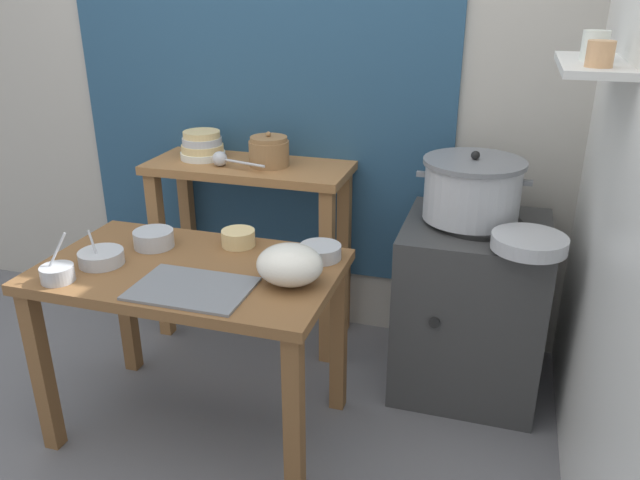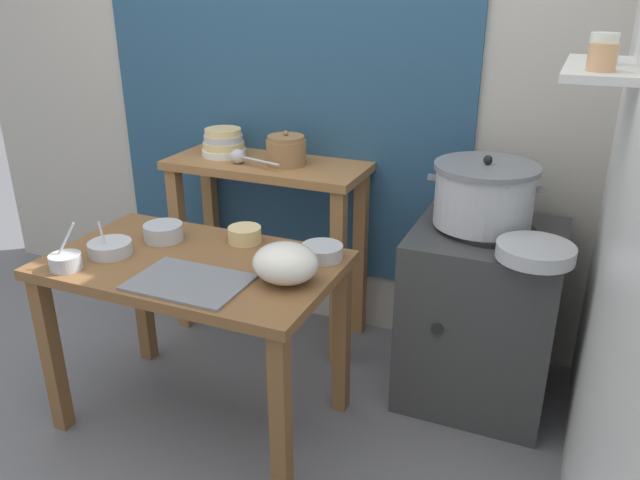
# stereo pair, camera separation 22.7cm
# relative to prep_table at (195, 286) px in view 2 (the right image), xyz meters

# --- Properties ---
(ground_plane) EXTENTS (9.00, 9.00, 0.00)m
(ground_plane) POSITION_rel_prep_table_xyz_m (0.05, -0.07, -0.61)
(ground_plane) COLOR slate
(wall_back) EXTENTS (4.40, 0.12, 2.60)m
(wall_back) POSITION_rel_prep_table_xyz_m (0.13, 1.02, 0.69)
(wall_back) COLOR #B2ADA3
(wall_back) RESTS_ON ground
(prep_table) EXTENTS (1.10, 0.66, 0.72)m
(prep_table) POSITION_rel_prep_table_xyz_m (0.00, 0.00, 0.00)
(prep_table) COLOR brown
(prep_table) RESTS_ON ground
(back_shelf_table) EXTENTS (0.96, 0.40, 0.90)m
(back_shelf_table) POSITION_rel_prep_table_xyz_m (-0.08, 0.76, 0.07)
(back_shelf_table) COLOR #9E6B3D
(back_shelf_table) RESTS_ON ground
(stove_block) EXTENTS (0.60, 0.61, 0.78)m
(stove_block) POSITION_rel_prep_table_xyz_m (1.00, 0.63, -0.23)
(stove_block) COLOR #383838
(stove_block) RESTS_ON ground
(steamer_pot) EXTENTS (0.46, 0.41, 0.29)m
(steamer_pot) POSITION_rel_prep_table_xyz_m (0.96, 0.65, 0.30)
(steamer_pot) COLOR #B7BABF
(steamer_pot) RESTS_ON stove_block
(clay_pot) EXTENTS (0.19, 0.19, 0.16)m
(clay_pot) POSITION_rel_prep_table_xyz_m (0.03, 0.76, 0.36)
(clay_pot) COLOR olive
(clay_pot) RESTS_ON back_shelf_table
(bowl_stack_enamel) EXTENTS (0.21, 0.21, 0.13)m
(bowl_stack_enamel) POSITION_rel_prep_table_xyz_m (-0.32, 0.79, 0.35)
(bowl_stack_enamel) COLOR silver
(bowl_stack_enamel) RESTS_ON back_shelf_table
(ladle) EXTENTS (0.28, 0.10, 0.07)m
(ladle) POSITION_rel_prep_table_xyz_m (-0.17, 0.68, 0.33)
(ladle) COLOR #B7BABF
(ladle) RESTS_ON back_shelf_table
(serving_tray) EXTENTS (0.40, 0.28, 0.01)m
(serving_tray) POSITION_rel_prep_table_xyz_m (0.10, -0.17, 0.12)
(serving_tray) COLOR slate
(serving_tray) RESTS_ON prep_table
(plastic_bag) EXTENTS (0.23, 0.21, 0.14)m
(plastic_bag) POSITION_rel_prep_table_xyz_m (0.40, -0.02, 0.18)
(plastic_bag) COLOR silver
(plastic_bag) RESTS_ON prep_table
(wide_pan) EXTENTS (0.28, 0.28, 0.05)m
(wide_pan) POSITION_rel_prep_table_xyz_m (1.19, 0.38, 0.20)
(wide_pan) COLOR #B7BABF
(wide_pan) RESTS_ON stove_block
(prep_bowl_0) EXTENTS (0.16, 0.16, 0.07)m
(prep_bowl_0) POSITION_rel_prep_table_xyz_m (-0.22, 0.13, 0.15)
(prep_bowl_0) COLOR #B7BABF
(prep_bowl_0) RESTS_ON prep_table
(prep_bowl_1) EXTENTS (0.16, 0.16, 0.05)m
(prep_bowl_1) POSITION_rel_prep_table_xyz_m (0.44, 0.21, 0.14)
(prep_bowl_1) COLOR #B7BABF
(prep_bowl_1) RESTS_ON prep_table
(prep_bowl_2) EXTENTS (0.17, 0.17, 0.14)m
(prep_bowl_2) POSITION_rel_prep_table_xyz_m (-0.32, -0.08, 0.14)
(prep_bowl_2) COLOR #B7BABF
(prep_bowl_2) RESTS_ON prep_table
(prep_bowl_3) EXTENTS (0.12, 0.12, 0.17)m
(prep_bowl_3) POSITION_rel_prep_table_xyz_m (-0.38, -0.24, 0.14)
(prep_bowl_3) COLOR #B7BABF
(prep_bowl_3) RESTS_ON prep_table
(prep_bowl_4) EXTENTS (0.13, 0.13, 0.06)m
(prep_bowl_4) POSITION_rel_prep_table_xyz_m (0.10, 0.23, 0.15)
(prep_bowl_4) COLOR #E5C684
(prep_bowl_4) RESTS_ON prep_table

